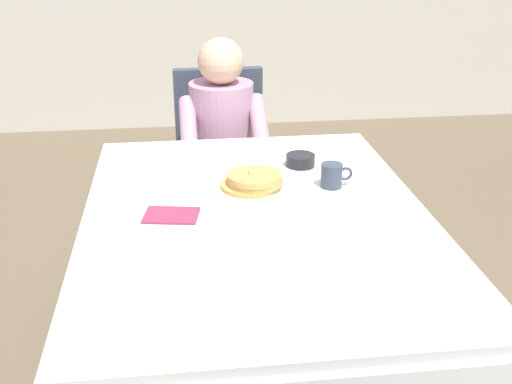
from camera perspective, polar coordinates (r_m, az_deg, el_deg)
dining_table_main at (r=2.06m, az=0.05°, el=-4.12°), size 1.12×1.52×0.74m
chair_diner at (r=3.18m, az=-3.19°, el=3.62°), size 0.44×0.45×0.93m
diner_person at (r=2.99m, az=-3.03°, el=5.11°), size 0.40×0.43×1.12m
plate_breakfast at (r=2.18m, az=-0.27°, el=0.23°), size 0.28×0.28×0.02m
breakfast_stack at (r=2.16m, az=-0.20°, el=1.02°), size 0.21×0.20×0.06m
cup_coffee at (r=2.22m, az=6.88°, el=1.49°), size 0.11×0.08×0.08m
bowl_butter at (r=2.41m, az=4.02°, el=2.87°), size 0.11×0.11×0.04m
syrup_pitcher at (r=2.32m, az=-6.04°, el=2.35°), size 0.08×0.08×0.07m
fork_left_of_plate at (r=2.15m, az=-5.24°, el=-0.36°), size 0.02×0.18×0.00m
knife_right_of_plate at (r=2.19m, az=4.73°, el=0.14°), size 0.02×0.20×0.00m
spoon_near_edge at (r=1.88m, az=1.25°, el=-3.90°), size 0.15×0.02×0.00m
napkin_folded at (r=2.02m, az=-7.64°, el=-2.10°), size 0.19×0.15×0.01m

